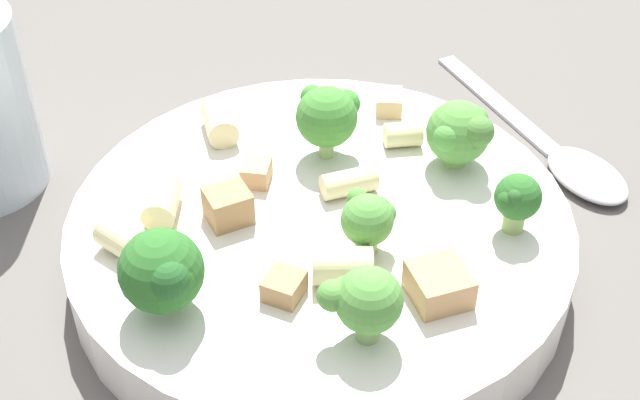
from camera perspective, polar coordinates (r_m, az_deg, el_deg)
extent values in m
plane|color=#5B5651|center=(0.47, 0.00, -4.02)|extent=(2.00, 2.00, 0.00)
cylinder|color=silver|center=(0.46, 0.00, -2.54)|extent=(0.25, 0.25, 0.03)
cylinder|color=beige|center=(0.45, 0.00, -1.28)|extent=(0.23, 0.23, 0.01)
torus|color=silver|center=(0.45, 0.00, -1.18)|extent=(0.25, 0.25, 0.00)
cylinder|color=#93B766|center=(0.40, -9.84, -6.30)|extent=(0.01, 0.01, 0.01)
sphere|color=#2D6B28|center=(0.39, -10.13, -4.48)|extent=(0.04, 0.04, 0.04)
sphere|color=#2F7024|center=(0.38, -9.12, -4.92)|extent=(0.02, 0.02, 0.02)
sphere|color=#275D28|center=(0.38, -9.65, -5.02)|extent=(0.02, 0.02, 0.02)
cylinder|color=#93B766|center=(0.42, 2.98, -2.67)|extent=(0.01, 0.01, 0.01)
sphere|color=#569942|center=(0.41, 3.04, -1.29)|extent=(0.02, 0.02, 0.02)
sphere|color=#548638|center=(0.42, 3.75, -0.49)|extent=(0.01, 0.01, 0.01)
sphere|color=#569641|center=(0.42, 4.08, -0.86)|extent=(0.01, 0.01, 0.01)
sphere|color=#52973B|center=(0.42, 2.40, 0.11)|extent=(0.01, 0.01, 0.01)
cylinder|color=#9EC175|center=(0.48, 0.42, 3.59)|extent=(0.01, 0.01, 0.01)
sphere|color=#478E38|center=(0.47, 0.43, 5.35)|extent=(0.03, 0.03, 0.03)
sphere|color=green|center=(0.47, 1.67, 6.18)|extent=(0.02, 0.02, 0.02)
sphere|color=#3F8431|center=(0.47, -0.36, 6.62)|extent=(0.01, 0.01, 0.01)
sphere|color=#3E7D38|center=(0.47, 1.49, 5.11)|extent=(0.01, 0.01, 0.01)
cylinder|color=#84AD60|center=(0.38, 3.07, -8.08)|extent=(0.01, 0.01, 0.01)
sphere|color=#569942|center=(0.37, 3.15, -6.42)|extent=(0.03, 0.03, 0.03)
sphere|color=#55933E|center=(0.37, 1.29, -6.11)|extent=(0.01, 0.01, 0.01)
sphere|color=#598643|center=(0.37, 1.71, -5.83)|extent=(0.01, 0.01, 0.01)
cylinder|color=#93B766|center=(0.44, 12.31, -1.18)|extent=(0.01, 0.01, 0.01)
sphere|color=#2D6B28|center=(0.43, 12.56, 0.20)|extent=(0.02, 0.02, 0.02)
sphere|color=#296326|center=(0.43, 11.99, -0.04)|extent=(0.01, 0.01, 0.01)
sphere|color=#2B5D28|center=(0.43, 12.35, 0.18)|extent=(0.01, 0.01, 0.01)
cylinder|color=#93B766|center=(0.48, 8.65, 2.80)|extent=(0.01, 0.01, 0.01)
sphere|color=#569942|center=(0.47, 8.84, 4.31)|extent=(0.03, 0.03, 0.03)
sphere|color=#4F853A|center=(0.46, 10.11, 4.34)|extent=(0.02, 0.02, 0.02)
sphere|color=#559239|center=(0.47, 9.96, 5.13)|extent=(0.01, 0.01, 0.01)
sphere|color=#539F42|center=(0.46, 8.19, 3.99)|extent=(0.02, 0.02, 0.02)
cylinder|color=beige|center=(0.45, 1.88, 1.13)|extent=(0.03, 0.02, 0.01)
cylinder|color=beige|center=(0.45, -10.09, -0.09)|extent=(0.02, 0.03, 0.02)
cylinder|color=beige|center=(0.50, -6.44, 5.00)|extent=(0.02, 0.03, 0.02)
cylinder|color=beige|center=(0.41, 1.46, -4.23)|extent=(0.03, 0.02, 0.02)
cylinder|color=beige|center=(0.43, -12.55, -2.39)|extent=(0.03, 0.03, 0.02)
cylinder|color=beige|center=(0.49, 5.33, 4.20)|extent=(0.02, 0.01, 0.01)
cube|color=tan|center=(0.46, -4.09, 1.79)|extent=(0.02, 0.02, 0.01)
cube|color=tan|center=(0.40, 7.63, -5.38)|extent=(0.03, 0.03, 0.02)
cube|color=#A87A4C|center=(0.44, -5.90, -0.43)|extent=(0.03, 0.03, 0.02)
cube|color=tan|center=(0.52, 4.43, 6.26)|extent=(0.02, 0.02, 0.01)
cube|color=#A87A4C|center=(0.40, -2.31, -5.54)|extent=(0.02, 0.02, 0.01)
cube|color=#B2B2B7|center=(0.59, 11.24, 6.22)|extent=(0.06, 0.12, 0.01)
ellipsoid|color=#B2B2B7|center=(0.54, 16.73, 1.53)|extent=(0.06, 0.07, 0.01)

